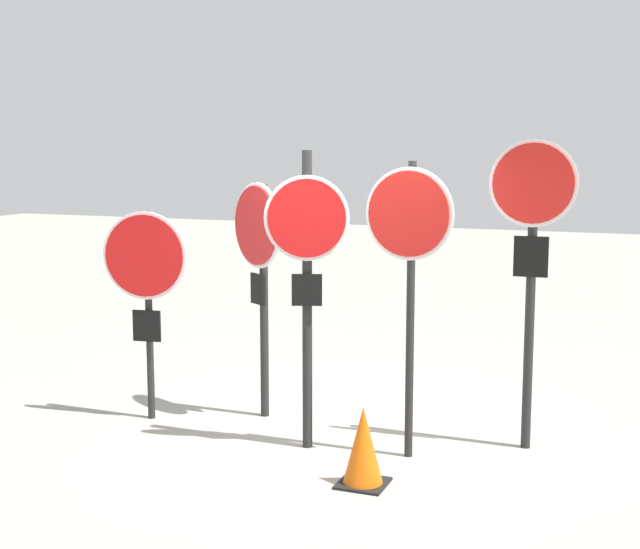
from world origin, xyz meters
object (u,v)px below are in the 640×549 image
stop_sign_0 (146,272)px  stop_sign_1 (259,253)px  stop_sign_3 (409,244)px  stop_sign_4 (532,234)px  traffic_cone_0 (363,446)px  stop_sign_2 (307,257)px

stop_sign_0 → stop_sign_1: size_ratio=0.88×
stop_sign_3 → stop_sign_1: bearing=165.9°
stop_sign_0 → stop_sign_4: (3.38, 0.46, 0.43)m
stop_sign_1 → traffic_cone_0: (1.45, -1.26, -1.26)m
stop_sign_0 → stop_sign_2: size_ratio=0.78×
stop_sign_3 → stop_sign_2: bearing=-168.2°
stop_sign_1 → stop_sign_4: bearing=33.7°
stop_sign_0 → traffic_cone_0: (2.37, -0.80, -1.09)m
stop_sign_0 → stop_sign_1: bearing=17.6°
stop_sign_1 → stop_sign_4: stop_sign_4 is taller
stop_sign_3 → stop_sign_4: bearing=39.1°
stop_sign_0 → traffic_cone_0: stop_sign_0 is taller
traffic_cone_0 → stop_sign_3: bearing=78.4°
stop_sign_1 → stop_sign_3: bearing=13.9°
stop_sign_2 → stop_sign_3: stop_sign_2 is taller
stop_sign_0 → stop_sign_2: (1.67, -0.20, 0.24)m
stop_sign_4 → stop_sign_3: bearing=-148.9°
stop_sign_1 → stop_sign_3: 1.70m
stop_sign_0 → stop_sign_1: 1.05m
stop_sign_3 → stop_sign_4: 1.04m
stop_sign_2 → traffic_cone_0: 1.61m
stop_sign_0 → traffic_cone_0: bearing=-27.8°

